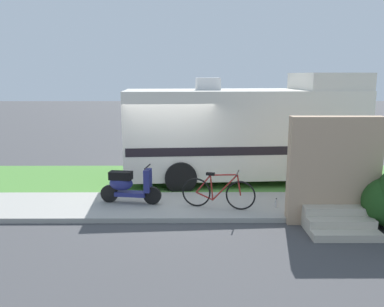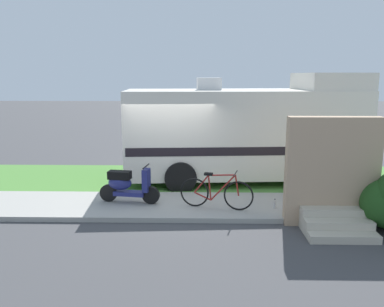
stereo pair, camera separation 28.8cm
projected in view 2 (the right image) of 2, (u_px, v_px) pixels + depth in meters
The scene contains 9 objects.
ground_plane at pixel (169, 194), 11.03m from camera, with size 80.00×80.00×0.00m, color #424244.
sidewalk at pixel (166, 206), 9.84m from camera, with size 24.00×2.00×0.12m.
grass_strip at pixel (173, 179), 12.49m from camera, with size 24.00×3.40×0.08m.
motorhome_rv at pixel (247, 131), 12.06m from camera, with size 7.20×2.92×3.33m.
scooter at pixel (127, 185), 9.85m from camera, with size 1.54×0.55×0.97m.
bicycle at pixel (216, 192), 9.42m from camera, with size 1.74×0.60×0.91m.
pickup_truck_near at pixel (232, 130), 16.75m from camera, with size 5.50×2.43×1.78m.
porch_steps at pixel (333, 184), 8.51m from camera, with size 2.00×1.26×2.40m.
bottle_green at pixel (275, 204), 9.48m from camera, with size 0.06×0.06×0.23m.
Camera 2 is at (0.86, -10.58, 3.27)m, focal length 37.00 mm.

